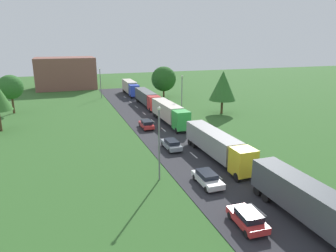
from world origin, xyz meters
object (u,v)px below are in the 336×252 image
(truck_lead, at_px, (315,205))
(truck_third, at_px, (169,112))
(truck_second, at_px, (217,144))
(lamppost_third, at_px, (182,94))
(distant_building, at_px, (66,73))
(car_third, at_px, (207,178))
(lamppost_fourth, at_px, (100,81))
(car_second, at_px, (248,218))
(tree_lime, at_px, (11,87))
(truck_fourth, at_px, (147,98))
(car_fifth, at_px, (146,124))
(truck_fifth, at_px, (130,87))
(car_fourth, at_px, (171,144))
(tree_pine, at_px, (164,79))
(tree_elm, at_px, (223,86))
(lamppost_second, at_px, (159,140))

(truck_lead, height_order, truck_third, truck_third)
(truck_second, bearing_deg, lamppost_third, 79.39)
(truck_third, bearing_deg, distant_building, 107.87)
(car_third, bearing_deg, lamppost_third, 73.34)
(distant_building, bearing_deg, lamppost_fourth, -68.77)
(lamppost_fourth, bearing_deg, car_third, -85.93)
(distant_building, bearing_deg, lamppost_third, -66.17)
(distant_building, bearing_deg, car_second, -82.03)
(tree_lime, height_order, distant_building, distant_building)
(truck_fourth, bearing_deg, car_fifth, -105.92)
(truck_fifth, relative_size, car_fourth, 2.89)
(lamppost_third, distance_m, tree_pine, 22.29)
(car_third, relative_size, tree_pine, 0.54)
(truck_fifth, distance_m, car_third, 57.77)
(tree_lime, relative_size, distant_building, 0.45)
(truck_third, bearing_deg, truck_fourth, 89.00)
(truck_lead, bearing_deg, truck_second, 90.93)
(car_third, height_order, car_fourth, car_fourth)
(car_second, xyz_separation_m, car_fourth, (0.41, 19.55, -0.01))
(truck_second, bearing_deg, tree_elm, 59.56)
(car_fifth, distance_m, lamppost_second, 20.79)
(lamppost_third, height_order, tree_elm, tree_elm)
(truck_fifth, height_order, distant_building, distant_building)
(lamppost_second, bearing_deg, tree_elm, 49.46)
(car_third, relative_size, distant_building, 0.25)
(car_second, height_order, distant_building, distant_building)
(car_fifth, relative_size, lamppost_fourth, 0.54)
(car_second, bearing_deg, lamppost_fourth, 93.30)
(truck_second, xyz_separation_m, tree_lime, (-28.14, 37.34, 3.48))
(truck_fourth, height_order, car_second, truck_fourth)
(truck_lead, xyz_separation_m, tree_elm, (12.99, 38.64, 3.77))
(truck_second, relative_size, car_third, 3.26)
(lamppost_second, relative_size, tree_pine, 1.01)
(truck_lead, xyz_separation_m, lamppost_second, (-9.09, 12.81, 2.51))
(truck_fifth, xyz_separation_m, lamppost_second, (-8.95, -54.62, 2.41))
(car_second, bearing_deg, lamppost_third, 76.37)
(truck_lead, distance_m, car_fourth, 21.95)
(truck_second, relative_size, lamppost_second, 1.73)
(car_second, relative_size, tree_pine, 0.50)
(truck_lead, relative_size, truck_fifth, 1.12)
(truck_fifth, bearing_deg, car_fifth, -98.06)
(truck_second, bearing_deg, truck_fifth, 89.86)
(truck_lead, distance_m, tree_pine, 61.46)
(car_fifth, bearing_deg, tree_elm, 17.83)
(distant_building, bearing_deg, tree_elm, -57.84)
(truck_third, xyz_separation_m, truck_fourth, (0.29, 16.40, -0.12))
(truck_fifth, height_order, tree_pine, tree_pine)
(truck_fifth, xyz_separation_m, tree_lime, (-28.26, -14.02, 3.35))
(truck_lead, bearing_deg, lamppost_fourth, 97.54)
(truck_fifth, bearing_deg, car_third, -94.51)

